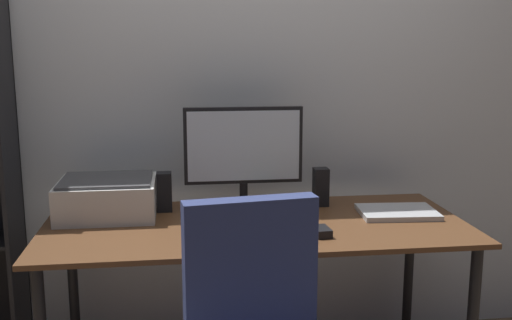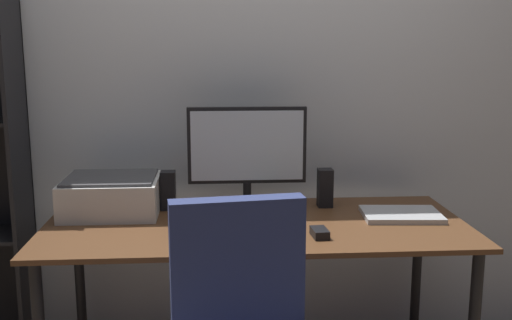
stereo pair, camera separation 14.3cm
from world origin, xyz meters
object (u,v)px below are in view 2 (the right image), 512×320
(mouse, at_px, (320,233))
(coffee_mug, at_px, (280,212))
(desk, at_px, (256,241))
(speaker_left, at_px, (168,190))
(speaker_right, at_px, (325,188))
(monitor, at_px, (247,151))
(printer, at_px, (112,195))
(laptop, at_px, (401,215))
(keyboard, at_px, (255,237))

(mouse, bearing_deg, coffee_mug, 122.52)
(desk, height_order, coffee_mug, coffee_mug)
(speaker_left, bearing_deg, mouse, -35.76)
(speaker_right, bearing_deg, monitor, 178.69)
(mouse, bearing_deg, monitor, 114.96)
(speaker_right, distance_m, printer, 0.93)
(monitor, height_order, printer, monitor)
(laptop, bearing_deg, coffee_mug, -168.73)
(laptop, distance_m, speaker_right, 0.35)
(speaker_left, bearing_deg, laptop, -11.00)
(desk, height_order, monitor, monitor)
(mouse, distance_m, coffee_mug, 0.22)
(desk, height_order, mouse, mouse)
(monitor, bearing_deg, laptop, -17.37)
(mouse, height_order, speaker_left, speaker_left)
(monitor, height_order, speaker_left, monitor)
(laptop, height_order, speaker_right, speaker_right)
(speaker_left, xyz_separation_m, speaker_right, (0.69, 0.00, 0.00))
(speaker_left, xyz_separation_m, printer, (-0.24, -0.05, -0.00))
(speaker_left, bearing_deg, printer, -168.04)
(speaker_right, bearing_deg, desk, -144.56)
(desk, bearing_deg, printer, 163.44)
(monitor, distance_m, speaker_right, 0.39)
(desk, relative_size, mouse, 17.74)
(coffee_mug, height_order, speaker_right, speaker_right)
(laptop, height_order, speaker_left, speaker_left)
(keyboard, distance_m, speaker_right, 0.57)
(speaker_right, bearing_deg, mouse, -102.81)
(mouse, bearing_deg, desk, 133.96)
(keyboard, distance_m, speaker_left, 0.57)
(monitor, bearing_deg, keyboard, -89.52)
(coffee_mug, distance_m, laptop, 0.52)
(keyboard, height_order, coffee_mug, coffee_mug)
(coffee_mug, relative_size, speaker_right, 0.59)
(keyboard, bearing_deg, mouse, 6.29)
(mouse, height_order, printer, printer)
(desk, xyz_separation_m, coffee_mug, (0.10, -0.03, 0.13))
(desk, height_order, keyboard, keyboard)
(speaker_right, bearing_deg, printer, -176.92)
(monitor, distance_m, coffee_mug, 0.35)
(desk, xyz_separation_m, mouse, (0.23, -0.20, 0.09))
(desk, bearing_deg, coffee_mug, -15.70)
(keyboard, height_order, laptop, laptop)
(laptop, bearing_deg, monitor, 166.64)
(mouse, height_order, speaker_right, speaker_right)
(speaker_left, height_order, printer, speaker_left)
(speaker_right, bearing_deg, coffee_mug, -131.59)
(keyboard, distance_m, laptop, 0.68)
(desk, xyz_separation_m, speaker_left, (-0.37, 0.23, 0.16))
(mouse, distance_m, speaker_right, 0.44)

